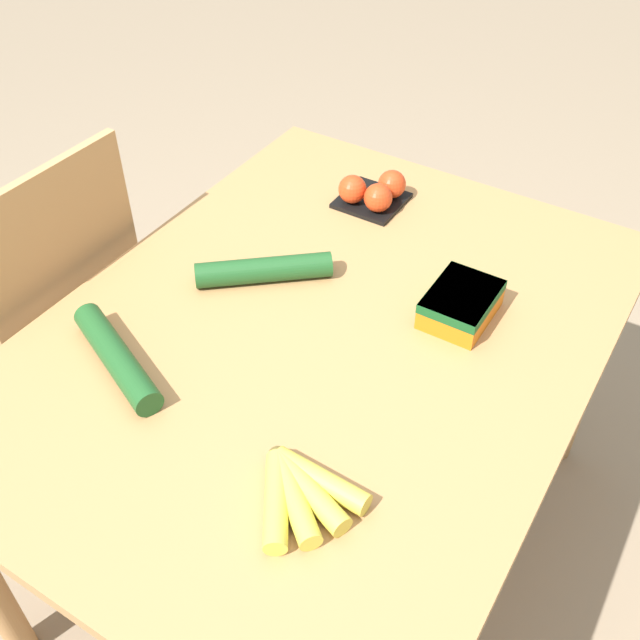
% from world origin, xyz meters
% --- Properties ---
extents(ground_plane, '(12.00, 12.00, 0.00)m').
position_xyz_m(ground_plane, '(0.00, 0.00, 0.00)').
color(ground_plane, gray).
extents(dining_table, '(1.30, 0.97, 0.73)m').
position_xyz_m(dining_table, '(0.00, 0.00, 0.63)').
color(dining_table, '#B27F4C').
rests_on(dining_table, ground_plane).
extents(chair, '(0.43, 0.41, 0.96)m').
position_xyz_m(chair, '(-0.12, 0.66, 0.49)').
color(chair, tan).
rests_on(chair, ground_plane).
extents(banana_bunch, '(0.17, 0.18, 0.04)m').
position_xyz_m(banana_bunch, '(-0.33, -0.17, 0.74)').
color(banana_bunch, brown).
rests_on(banana_bunch, dining_table).
extents(tomato_pack, '(0.14, 0.14, 0.08)m').
position_xyz_m(tomato_pack, '(0.43, 0.12, 0.76)').
color(tomato_pack, black).
rests_on(tomato_pack, dining_table).
extents(carrot_bag, '(0.16, 0.12, 0.06)m').
position_xyz_m(carrot_bag, '(0.18, -0.21, 0.76)').
color(carrot_bag, orange).
rests_on(carrot_bag, dining_table).
extents(cucumber_near, '(0.22, 0.24, 0.05)m').
position_xyz_m(cucumber_near, '(0.07, 0.18, 0.75)').
color(cucumber_near, '#1E5123').
rests_on(cucumber_near, dining_table).
extents(cucumber_far, '(0.16, 0.27, 0.05)m').
position_xyz_m(cucumber_far, '(-0.27, 0.26, 0.75)').
color(cucumber_far, '#1E5123').
rests_on(cucumber_far, dining_table).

